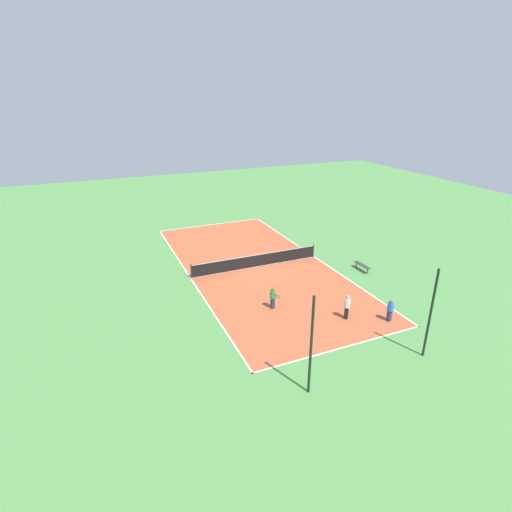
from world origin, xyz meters
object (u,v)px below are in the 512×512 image
Objects in this scene: tennis_ball_midcourt at (267,256)px; tennis_ball_left_sideline at (186,243)px; tennis_net at (256,260)px; player_far_green at (273,297)px; player_near_blue at (390,309)px; fence_post_back_right at (311,346)px; tennis_ball_near_net at (250,265)px; player_far_white at (347,306)px; fence_post_back_left at (430,314)px; tennis_ball_far_baseline at (251,261)px; bench at (362,266)px.

tennis_ball_left_sideline is at bearing -47.49° from tennis_ball_midcourt.
tennis_net is 6.44m from player_far_green.
player_far_green reaches higher than player_near_blue.
fence_post_back_right is (-0.29, 20.74, 2.35)m from tennis_ball_left_sideline.
fence_post_back_right is at bearing -166.79° from player_near_blue.
tennis_ball_left_sideline is (3.63, -7.15, -0.50)m from tennis_net.
tennis_net is at bearing 42.56° from tennis_ball_midcourt.
tennis_ball_near_net is 2.18m from tennis_ball_midcourt.
player_far_white reaches higher than tennis_net.
fence_post_back_left is (-4.93, 7.35, 1.60)m from player_far_green.
player_near_blue is at bearing 101.65° from tennis_ball_midcourt.
tennis_ball_far_baseline is (1.81, -10.09, -0.82)m from player_far_white.
tennis_ball_near_net is at bearing -118.49° from player_far_white.
bench is at bearing 54.01° from player_near_blue.
player_near_blue is at bearing -101.21° from fence_post_back_left.
tennis_ball_far_baseline is at bearing -92.82° from tennis_net.
tennis_ball_near_net is 14.47m from fence_post_back_right.
player_far_green is 8.36m from tennis_ball_midcourt.
tennis_ball_midcourt is 15.33m from fence_post_back_left.
bench is 1.08× the size of player_far_white.
player_far_white is at bearing -71.83° from fence_post_back_left.
player_far_white is 17.13m from tennis_ball_left_sideline.
fence_post_back_right reaches higher than tennis_net.
player_far_green reaches higher than bench.
player_far_green reaches higher than tennis_net.
fence_post_back_left is (3.69, 9.84, 2.02)m from bench.
fence_post_back_right is (1.77, 7.35, 1.60)m from player_far_green.
bench is 1.16× the size of player_far_green.
player_near_blue reaches higher than tennis_net.
player_near_blue is at bearing 112.06° from tennis_ball_near_net.
tennis_net reaches higher than tennis_ball_near_net.
player_far_green is 0.92× the size of player_far_white.
player_far_white is at bearing 48.22° from player_far_green.
bench is at bearing 134.41° from tennis_ball_left_sideline.
bench is 23.89× the size of tennis_ball_midcourt.
player_near_blue is 19.04m from tennis_ball_left_sideline.
tennis_ball_midcourt is at bearing -164.41° from tennis_ball_far_baseline.
tennis_ball_near_net is at bearing 61.77° from tennis_ball_far_baseline.
player_far_white is 10.28m from tennis_ball_far_baseline.
tennis_net is 7.46× the size of player_near_blue.
bench reaches higher than tennis_ball_far_baseline.
tennis_ball_far_baseline is 1.00× the size of tennis_ball_midcourt.
fence_post_back_right reaches higher than tennis_ball_midcourt.
tennis_ball_far_baseline is at bearing -124.34° from bench.
fence_post_back_right is (4.93, 15.04, 2.35)m from tennis_ball_midcourt.
tennis_net is 2.21m from tennis_ball_midcourt.
tennis_ball_midcourt is 0.01× the size of fence_post_back_left.
player_far_green is at bearing 77.36° from tennis_ball_far_baseline.
player_far_green is 20.55× the size of tennis_ball_far_baseline.
tennis_ball_far_baseline is (-0.36, -0.66, 0.00)m from tennis_ball_near_net.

